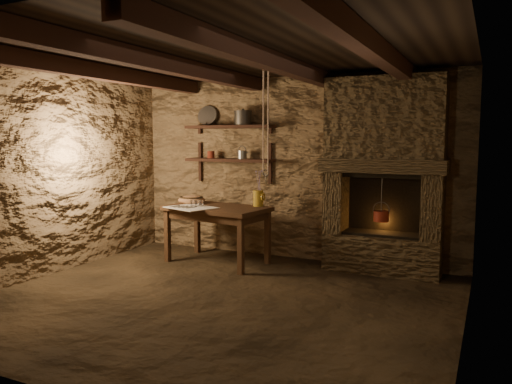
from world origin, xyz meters
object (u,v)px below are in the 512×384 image
at_px(wooden_bowl, 192,200).
at_px(iron_stockpot, 243,119).
at_px(work_table, 217,232).
at_px(red_pot, 381,215).
at_px(stoneware_jug, 258,191).

bearing_deg(wooden_bowl, iron_stockpot, 34.33).
relative_size(work_table, red_pot, 2.52).
distance_m(wooden_bowl, iron_stockpot, 1.29).
xyz_separation_m(stoneware_jug, iron_stockpot, (-0.36, 0.28, 0.92)).
height_order(stoneware_jug, red_pot, stoneware_jug).
bearing_deg(work_table, red_pot, 18.58).
relative_size(work_table, wooden_bowl, 3.79).
bearing_deg(iron_stockpot, work_table, -102.24).
height_order(wooden_bowl, iron_stockpot, iron_stockpot).
distance_m(work_table, iron_stockpot, 1.56).
bearing_deg(work_table, stoneware_jug, 34.39).
distance_m(wooden_bowl, red_pot, 2.48).
relative_size(stoneware_jug, iron_stockpot, 2.04).
bearing_deg(work_table, wooden_bowl, 171.71).
bearing_deg(red_pot, iron_stockpot, 176.35).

